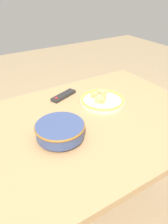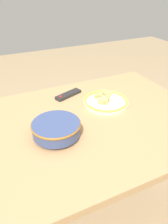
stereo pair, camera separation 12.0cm
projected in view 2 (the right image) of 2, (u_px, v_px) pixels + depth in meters
ground_plane at (86, 206)px, 1.60m from camera, size 8.00×8.00×0.00m
dining_table at (87, 132)px, 1.24m from camera, size 1.35×0.96×0.76m
noodle_bowl at (56, 128)px, 1.06m from camera, size 0.24×0.24×0.08m
food_plate at (106, 101)px, 1.35m from camera, size 0.28×0.28×0.05m
tv_remote at (68, 95)px, 1.44m from camera, size 0.20×0.11×0.02m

